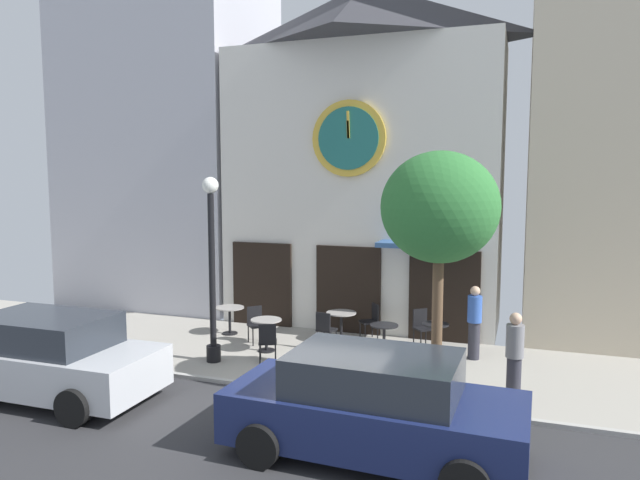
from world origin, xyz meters
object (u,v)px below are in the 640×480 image
(cafe_chair_left_end, at_px, (325,327))
(cafe_chair_facing_wall, at_px, (372,318))
(street_tree, at_px, (440,209))
(cafe_chair_outer, at_px, (422,325))
(cafe_table_leftmost, at_px, (230,314))
(parked_car_silver, at_px, (46,357))
(pedestrian_blue, at_px, (474,322))
(cafe_table_near_curb, at_px, (341,320))
(cafe_table_center_right, at_px, (384,335))
(parked_car_navy, at_px, (374,406))
(cafe_chair_right_end, at_px, (256,322))
(cafe_table_near_door, at_px, (435,335))
(pedestrian_grey, at_px, (514,356))
(street_lamp, at_px, (212,269))
(cafe_table_center, at_px, (266,328))
(cafe_chair_by_entrance, at_px, (268,339))

(cafe_chair_left_end, bearing_deg, cafe_chair_facing_wall, 55.06)
(street_tree, xyz_separation_m, cafe_chair_left_end, (-2.94, 2.17, -2.99))
(cafe_chair_outer, bearing_deg, street_tree, -76.03)
(cafe_table_leftmost, xyz_separation_m, parked_car_silver, (-1.13, -5.03, 0.24))
(pedestrian_blue, bearing_deg, cafe_table_near_curb, 172.92)
(cafe_table_center_right, bearing_deg, cafe_table_near_curb, 147.44)
(parked_car_navy, bearing_deg, cafe_table_leftmost, 134.58)
(cafe_chair_facing_wall, distance_m, cafe_chair_right_end, 2.93)
(cafe_table_near_door, xyz_separation_m, pedestrian_grey, (1.74, -2.30, 0.36))
(cafe_table_leftmost, bearing_deg, pedestrian_grey, -18.98)
(street_lamp, bearing_deg, cafe_table_center_right, 25.90)
(cafe_table_center, relative_size, parked_car_silver, 0.18)
(cafe_table_leftmost, xyz_separation_m, cafe_chair_facing_wall, (3.64, 0.77, 0.01))
(street_lamp, xyz_separation_m, cafe_table_center, (0.79, 1.09, -1.53))
(street_tree, xyz_separation_m, cafe_table_center_right, (-1.49, 2.14, -3.03))
(street_tree, distance_m, cafe_table_near_curb, 5.04)
(parked_car_silver, height_order, parked_car_navy, same)
(cafe_chair_outer, distance_m, pedestrian_grey, 3.74)
(cafe_chair_by_entrance, distance_m, parked_car_silver, 4.42)
(street_tree, xyz_separation_m, cafe_table_center, (-4.19, 1.54, -2.97))
(cafe_table_near_door, relative_size, cafe_chair_facing_wall, 0.85)
(cafe_chair_by_entrance, xyz_separation_m, cafe_chair_left_end, (0.86, 1.42, 0.00))
(parked_car_navy, bearing_deg, cafe_table_near_door, 88.19)
(cafe_table_near_door, relative_size, cafe_chair_right_end, 0.85)
(cafe_chair_facing_wall, bearing_deg, parked_car_navy, -75.47)
(parked_car_silver, bearing_deg, cafe_chair_left_end, 49.47)
(cafe_table_center, relative_size, cafe_table_near_curb, 1.02)
(cafe_table_leftmost, bearing_deg, parked_car_silver, -102.70)
(cafe_table_near_curb, bearing_deg, cafe_chair_left_end, -101.26)
(cafe_table_near_door, xyz_separation_m, parked_car_silver, (-6.50, -4.88, 0.26))
(pedestrian_grey, height_order, parked_car_navy, pedestrian_grey)
(street_tree, height_order, cafe_chair_facing_wall, street_tree)
(cafe_chair_by_entrance, xyz_separation_m, cafe_chair_facing_wall, (1.70, 2.63, 0.00))
(street_tree, height_order, cafe_table_near_curb, street_tree)
(cafe_table_near_curb, bearing_deg, pedestrian_blue, -7.08)
(street_lamp, height_order, cafe_chair_right_end, street_lamp)
(cafe_chair_outer, xyz_separation_m, parked_car_navy, (0.27, -5.86, 0.23))
(cafe_chair_by_entrance, xyz_separation_m, parked_car_navy, (3.27, -3.43, 0.23))
(cafe_table_near_door, relative_size, parked_car_navy, 0.18)
(street_lamp, xyz_separation_m, street_tree, (4.98, -0.45, 1.44))
(cafe_chair_facing_wall, xyz_separation_m, pedestrian_grey, (3.47, -3.22, 0.33))
(cafe_chair_outer, distance_m, parked_car_navy, 5.87)
(street_lamp, relative_size, parked_car_navy, 0.94)
(street_lamp, bearing_deg, parked_car_silver, -123.32)
(cafe_table_center_right, bearing_deg, cafe_chair_by_entrance, -148.91)
(cafe_table_center, distance_m, cafe_table_near_door, 3.94)
(cafe_chair_right_end, bearing_deg, cafe_chair_outer, 15.36)
(pedestrian_grey, bearing_deg, cafe_table_leftmost, 161.02)
(cafe_table_near_door, relative_size, pedestrian_blue, 0.46)
(pedestrian_blue, bearing_deg, cafe_table_center, -167.65)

